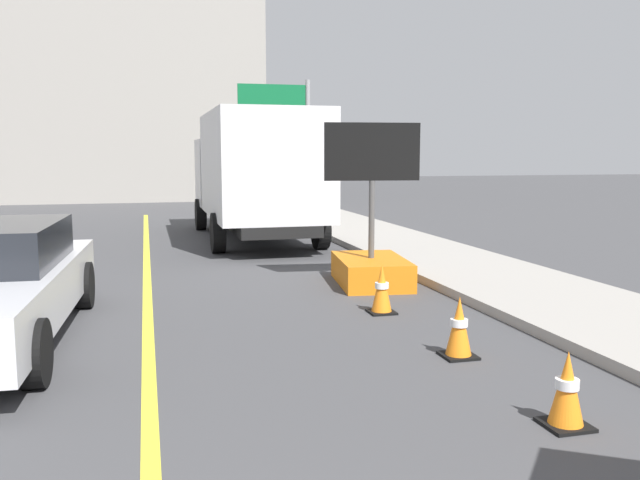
{
  "coord_description": "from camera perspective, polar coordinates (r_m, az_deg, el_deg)",
  "views": [
    {
      "loc": [
        0.03,
        -0.57,
        2.19
      ],
      "look_at": [
        1.4,
        4.64,
        1.49
      ],
      "focal_mm": 37.2,
      "sensor_mm": 36.0,
      "label": 1
    }
  ],
  "objects": [
    {
      "name": "sidewalk_curb",
      "position": [
        8.99,
        25.83,
        -6.98
      ],
      "size": [
        2.53,
        48.0,
        0.14
      ],
      "primitive_type": "cube",
      "color": "#9E9991",
      "rests_on": "ground"
    },
    {
      "name": "lane_center_stripe",
      "position": [
        6.93,
        -14.5,
        -11.22
      ],
      "size": [
        0.14,
        36.0,
        0.01
      ],
      "primitive_type": "cube",
      "color": "yellow",
      "rests_on": "ground"
    },
    {
      "name": "arrow_board_trailer",
      "position": [
        11.19,
        4.42,
        -1.39
      ],
      "size": [
        1.6,
        1.92,
        2.7
      ],
      "color": "orange",
      "rests_on": "ground"
    },
    {
      "name": "box_truck",
      "position": [
        16.91,
        -5.59,
        5.87
      ],
      "size": [
        2.64,
        7.35,
        3.16
      ],
      "color": "black",
      "rests_on": "ground"
    },
    {
      "name": "highway_guide_sign",
      "position": [
        25.78,
        -2.78,
        10.16
      ],
      "size": [
        2.79,
        0.18,
        5.0
      ],
      "color": "gray",
      "rests_on": "ground"
    },
    {
      "name": "far_building_block",
      "position": [
        35.87,
        -19.15,
        12.11
      ],
      "size": [
        16.12,
        9.66,
        10.73
      ],
      "primitive_type": "cube",
      "color": "gray",
      "rests_on": "ground"
    },
    {
      "name": "traffic_cone_near_sign",
      "position": [
        5.8,
        20.47,
        -11.98
      ],
      "size": [
        0.36,
        0.36,
        0.63
      ],
      "color": "black",
      "rests_on": "ground"
    },
    {
      "name": "traffic_cone_mid_lane",
      "position": [
        7.37,
        11.87,
        -7.37
      ],
      "size": [
        0.36,
        0.36,
        0.67
      ],
      "color": "black",
      "rests_on": "ground"
    },
    {
      "name": "traffic_cone_far_lane",
      "position": [
        9.2,
        5.34,
        -4.24
      ],
      "size": [
        0.36,
        0.36,
        0.68
      ],
      "color": "black",
      "rests_on": "ground"
    }
  ]
}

